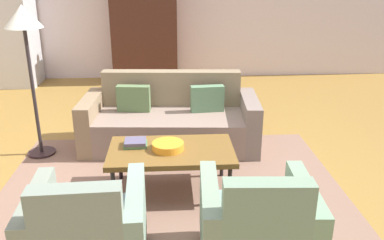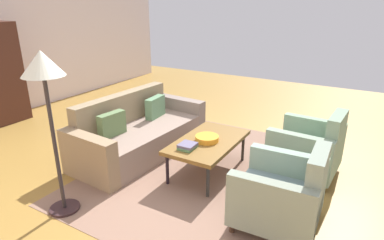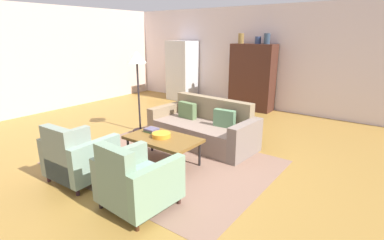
{
  "view_description": "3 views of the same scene",
  "coord_description": "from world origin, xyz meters",
  "px_view_note": "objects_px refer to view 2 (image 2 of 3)",
  "views": [
    {
      "loc": [
        0.08,
        -3.9,
        2.1
      ],
      "look_at": [
        0.31,
        -0.02,
        0.63
      ],
      "focal_mm": 38.4,
      "sensor_mm": 36.0,
      "label": 1
    },
    {
      "loc": [
        -3.33,
        -2.09,
        2.15
      ],
      "look_at": [
        -0.02,
        -0.16,
        0.73
      ],
      "focal_mm": 30.48,
      "sensor_mm": 36.0,
      "label": 2
    },
    {
      "loc": [
        3.11,
        -3.61,
        2.07
      ],
      "look_at": [
        0.25,
        0.26,
        0.64
      ],
      "focal_mm": 27.29,
      "sensor_mm": 36.0,
      "label": 3
    }
  ],
  "objects_px": {
    "couch": "(137,134)",
    "fruit_bowl": "(207,138)",
    "armchair_left": "(285,196)",
    "book_stack": "(188,146)",
    "armchair_right": "(310,150)",
    "coffee_table": "(208,143)",
    "floor_lamp": "(44,80)"
  },
  "relations": [
    {
      "from": "coffee_table",
      "to": "fruit_bowl",
      "type": "relative_size",
      "value": 3.95
    },
    {
      "from": "armchair_left",
      "to": "book_stack",
      "type": "bearing_deg",
      "value": 76.37
    },
    {
      "from": "couch",
      "to": "armchair_right",
      "type": "distance_m",
      "value": 2.43
    },
    {
      "from": "fruit_bowl",
      "to": "floor_lamp",
      "type": "height_order",
      "value": "floor_lamp"
    },
    {
      "from": "fruit_bowl",
      "to": "book_stack",
      "type": "bearing_deg",
      "value": 162.63
    },
    {
      "from": "book_stack",
      "to": "couch",
      "type": "bearing_deg",
      "value": 72.05
    },
    {
      "from": "armchair_right",
      "to": "coffee_table",
      "type": "bearing_deg",
      "value": 120.19
    },
    {
      "from": "coffee_table",
      "to": "floor_lamp",
      "type": "height_order",
      "value": "floor_lamp"
    },
    {
      "from": "armchair_left",
      "to": "fruit_bowl",
      "type": "height_order",
      "value": "armchair_left"
    },
    {
      "from": "armchair_left",
      "to": "floor_lamp",
      "type": "xyz_separation_m",
      "value": [
        -0.94,
        2.12,
        1.1
      ]
    },
    {
      "from": "armchair_left",
      "to": "fruit_bowl",
      "type": "distance_m",
      "value": 1.3
    },
    {
      "from": "couch",
      "to": "armchair_left",
      "type": "bearing_deg",
      "value": 79.39
    },
    {
      "from": "coffee_table",
      "to": "book_stack",
      "type": "distance_m",
      "value": 0.37
    },
    {
      "from": "couch",
      "to": "armchair_left",
      "type": "xyz_separation_m",
      "value": [
        -0.6,
        -2.35,
        0.06
      ]
    },
    {
      "from": "armchair_right",
      "to": "book_stack",
      "type": "bearing_deg",
      "value": 129.81
    },
    {
      "from": "fruit_bowl",
      "to": "book_stack",
      "type": "height_order",
      "value": "fruit_bowl"
    },
    {
      "from": "couch",
      "to": "fruit_bowl",
      "type": "height_order",
      "value": "couch"
    },
    {
      "from": "couch",
      "to": "book_stack",
      "type": "height_order",
      "value": "couch"
    },
    {
      "from": "couch",
      "to": "fruit_bowl",
      "type": "distance_m",
      "value": 1.2
    },
    {
      "from": "couch",
      "to": "book_stack",
      "type": "xyz_separation_m",
      "value": [
        -0.35,
        -1.09,
        0.2
      ]
    },
    {
      "from": "couch",
      "to": "fruit_bowl",
      "type": "xyz_separation_m",
      "value": [
        -0.04,
        -1.19,
        0.2
      ]
    },
    {
      "from": "coffee_table",
      "to": "fruit_bowl",
      "type": "bearing_deg",
      "value": 180.0
    },
    {
      "from": "fruit_bowl",
      "to": "book_stack",
      "type": "relative_size",
      "value": 1.33
    },
    {
      "from": "armchair_left",
      "to": "fruit_bowl",
      "type": "bearing_deg",
      "value": 61.66
    },
    {
      "from": "floor_lamp",
      "to": "coffee_table",
      "type": "bearing_deg",
      "value": -31.77
    },
    {
      "from": "fruit_bowl",
      "to": "floor_lamp",
      "type": "xyz_separation_m",
      "value": [
        -1.5,
        0.95,
        0.96
      ]
    },
    {
      "from": "coffee_table",
      "to": "fruit_bowl",
      "type": "height_order",
      "value": "fruit_bowl"
    },
    {
      "from": "coffee_table",
      "to": "floor_lamp",
      "type": "relative_size",
      "value": 0.7
    },
    {
      "from": "couch",
      "to": "armchair_right",
      "type": "relative_size",
      "value": 2.45
    },
    {
      "from": "coffee_table",
      "to": "armchair_left",
      "type": "height_order",
      "value": "armchair_left"
    },
    {
      "from": "armchair_right",
      "to": "floor_lamp",
      "type": "bearing_deg",
      "value": 138.3
    },
    {
      "from": "fruit_bowl",
      "to": "armchair_right",
      "type": "bearing_deg",
      "value": -61.74
    }
  ]
}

